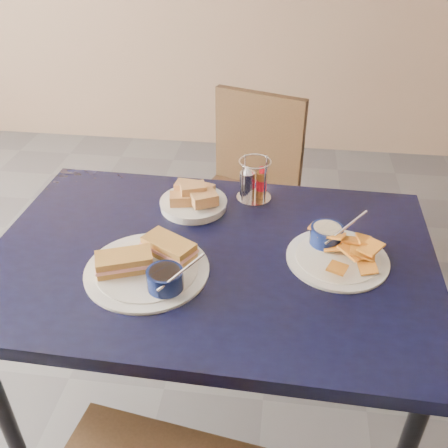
# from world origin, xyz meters

# --- Properties ---
(dining_table) EXTENTS (1.22, 0.83, 0.75)m
(dining_table) POSITION_xyz_m (0.21, 0.21, 0.68)
(dining_table) COLOR black
(dining_table) RESTS_ON ground
(chair_far) EXTENTS (0.51, 0.51, 0.86)m
(chair_far) POSITION_xyz_m (0.21, 1.08, 0.49)
(chair_far) COLOR #311E10
(chair_far) RESTS_ON ground
(sandwich_plate) EXTENTS (0.33, 0.32, 0.12)m
(sandwich_plate) POSITION_xyz_m (0.06, 0.11, 0.77)
(sandwich_plate) COLOR white
(sandwich_plate) RESTS_ON dining_table
(plantain_plate) EXTENTS (0.27, 0.27, 0.12)m
(plantain_plate) POSITION_xyz_m (0.54, 0.24, 0.77)
(plantain_plate) COLOR white
(plantain_plate) RESTS_ON dining_table
(bread_basket) EXTENTS (0.20, 0.20, 0.08)m
(bread_basket) POSITION_xyz_m (0.12, 0.43, 0.78)
(bread_basket) COLOR white
(bread_basket) RESTS_ON dining_table
(condiment_caddy) EXTENTS (0.11, 0.11, 0.14)m
(condiment_caddy) POSITION_xyz_m (0.29, 0.51, 0.81)
(condiment_caddy) COLOR silver
(condiment_caddy) RESTS_ON dining_table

